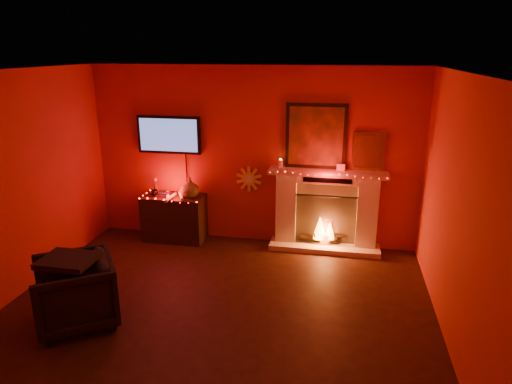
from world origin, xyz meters
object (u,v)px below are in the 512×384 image
fireplace (326,203)px  console_table (175,215)px  tv (169,135)px  sunburst_clock (249,179)px  armchair (75,292)px

fireplace → console_table: 2.36m
fireplace → tv: fireplace is taller
tv → sunburst_clock: (1.25, 0.03, -0.65)m
tv → sunburst_clock: size_ratio=3.10×
console_table → armchair: (-0.26, -2.42, -0.03)m
tv → armchair: bearing=-93.3°
console_table → armchair: console_table is taller
fireplace → armchair: fireplace is taller
tv → console_table: tv is taller
sunburst_clock → console_table: 1.31m
sunburst_clock → armchair: size_ratio=0.48×
tv → console_table: bearing=-61.8°
sunburst_clock → armchair: sunburst_clock is taller
sunburst_clock → armchair: bearing=-117.9°
console_table → tv: bearing=118.2°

